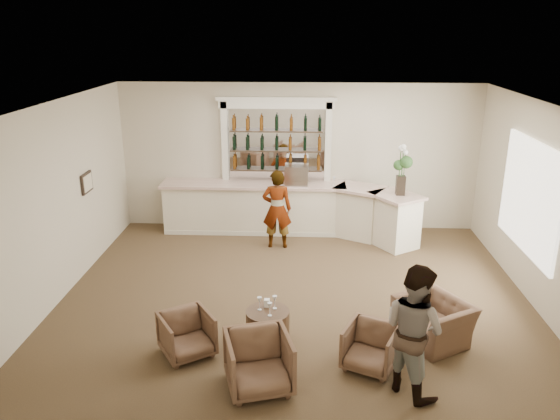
% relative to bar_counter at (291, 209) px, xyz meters
% --- Properties ---
extents(ground, '(8.00, 8.00, 0.00)m').
position_rel_bar_counter_xyz_m(ground, '(0.16, -3.00, -0.57)').
color(ground, brown).
rests_on(ground, ground).
extents(room_shell, '(8.04, 7.02, 3.32)m').
position_rel_bar_counter_xyz_m(room_shell, '(0.33, -2.29, 1.77)').
color(room_shell, beige).
rests_on(room_shell, ground).
extents(bar_counter, '(5.72, 1.80, 1.14)m').
position_rel_bar_counter_xyz_m(bar_counter, '(0.00, 0.00, 0.00)').
color(bar_counter, white).
rests_on(bar_counter, ground).
extents(back_bar_alcove, '(2.64, 0.25, 3.00)m').
position_rel_bar_counter_xyz_m(back_bar_alcove, '(-0.34, 0.41, 1.46)').
color(back_bar_alcove, white).
rests_on(back_bar_alcove, ground).
extents(cocktail_table, '(0.65, 0.65, 0.50)m').
position_rel_bar_counter_xyz_m(cocktail_table, '(-0.21, -4.46, -0.32)').
color(cocktail_table, '#472D1F').
rests_on(cocktail_table, ground).
extents(sommelier, '(0.62, 0.41, 1.68)m').
position_rel_bar_counter_xyz_m(sommelier, '(-0.26, -0.78, 0.26)').
color(sommelier, gray).
rests_on(sommelier, ground).
extents(guest, '(1.04, 1.08, 1.75)m').
position_rel_bar_counter_xyz_m(guest, '(1.69, -5.50, 0.30)').
color(guest, gray).
rests_on(guest, ground).
extents(armchair_left, '(0.95, 0.95, 0.63)m').
position_rel_bar_counter_xyz_m(armchair_left, '(-1.32, -4.85, -0.26)').
color(armchair_left, brown).
rests_on(armchair_left, ground).
extents(armchair_center, '(1.00, 1.02, 0.75)m').
position_rel_bar_counter_xyz_m(armchair_center, '(-0.24, -5.56, -0.20)').
color(armchair_center, brown).
rests_on(armchair_center, ground).
extents(armchair_right, '(0.89, 0.90, 0.62)m').
position_rel_bar_counter_xyz_m(armchair_right, '(1.24, -5.04, -0.26)').
color(armchair_right, brown).
rests_on(armchair_right, ground).
extents(armchair_far, '(1.26, 1.30, 0.64)m').
position_rel_bar_counter_xyz_m(armchair_far, '(2.24, -4.31, -0.25)').
color(armchair_far, brown).
rests_on(armchair_far, ground).
extents(espresso_machine, '(0.52, 0.44, 0.45)m').
position_rel_bar_counter_xyz_m(espresso_machine, '(0.13, 0.02, 0.79)').
color(espresso_machine, silver).
rests_on(espresso_machine, bar_counter).
extents(flower_vase, '(0.28, 0.28, 1.06)m').
position_rel_bar_counter_xyz_m(flower_vase, '(2.28, -0.61, 1.16)').
color(flower_vase, black).
rests_on(flower_vase, bar_counter).
extents(wine_glass_bar_left, '(0.07, 0.07, 0.21)m').
position_rel_bar_counter_xyz_m(wine_glass_bar_left, '(0.12, -0.03, 0.67)').
color(wine_glass_bar_left, white).
rests_on(wine_glass_bar_left, bar_counter).
extents(wine_glass_bar_right, '(0.07, 0.07, 0.21)m').
position_rel_bar_counter_xyz_m(wine_glass_bar_right, '(0.94, -0.05, 0.67)').
color(wine_glass_bar_right, white).
rests_on(wine_glass_bar_right, bar_counter).
extents(wine_glass_tbl_a, '(0.07, 0.07, 0.21)m').
position_rel_bar_counter_xyz_m(wine_glass_tbl_a, '(-0.33, -4.43, 0.03)').
color(wine_glass_tbl_a, white).
rests_on(wine_glass_tbl_a, cocktail_table).
extents(wine_glass_tbl_b, '(0.07, 0.07, 0.21)m').
position_rel_bar_counter_xyz_m(wine_glass_tbl_b, '(-0.11, -4.38, 0.03)').
color(wine_glass_tbl_b, white).
rests_on(wine_glass_tbl_b, cocktail_table).
extents(wine_glass_tbl_c, '(0.07, 0.07, 0.21)m').
position_rel_bar_counter_xyz_m(wine_glass_tbl_c, '(-0.17, -4.59, 0.03)').
color(wine_glass_tbl_c, white).
rests_on(wine_glass_tbl_c, cocktail_table).
extents(napkin_holder, '(0.08, 0.08, 0.12)m').
position_rel_bar_counter_xyz_m(napkin_holder, '(-0.23, -4.32, -0.01)').
color(napkin_holder, white).
rests_on(napkin_holder, cocktail_table).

